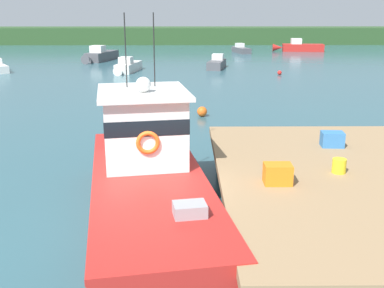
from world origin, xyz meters
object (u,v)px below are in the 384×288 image
at_px(moored_boat_far_left, 299,47).
at_px(mooring_buoy_spare_mooring, 202,112).
at_px(crate_single_by_cleat, 332,139).
at_px(crate_single_far, 278,174).
at_px(moored_boat_mid_harbor, 241,50).
at_px(mooring_buoy_outer, 280,73).
at_px(moored_boat_off_the_point, 217,63).
at_px(bait_bucket, 339,166).
at_px(main_fishing_boat, 147,177).
at_px(moored_boat_outer_mooring, 100,56).
at_px(moored_boat_near_channel, 127,67).

bearing_deg(moored_boat_far_left, mooring_buoy_spare_mooring, -110.08).
bearing_deg(crate_single_by_cleat, crate_single_far, -126.12).
xyz_separation_m(moored_boat_mid_harbor, mooring_buoy_outer, (0.87, -19.41, -0.22)).
bearing_deg(crate_single_by_cleat, moored_boat_off_the_point, 92.78).
xyz_separation_m(moored_boat_off_the_point, mooring_buoy_outer, (4.61, -4.53, -0.24)).
height_order(crate_single_far, moored_boat_mid_harbor, crate_single_far).
distance_m(bait_bucket, mooring_buoy_spare_mooring, 11.62).
distance_m(main_fishing_boat, bait_bucket, 4.53).
xyz_separation_m(bait_bucket, mooring_buoy_outer, (3.74, 25.86, -1.20)).
bearing_deg(mooring_buoy_spare_mooring, crate_single_by_cleat, -69.88).
height_order(moored_boat_outer_mooring, mooring_buoy_spare_mooring, moored_boat_outer_mooring).
distance_m(main_fishing_boat, moored_boat_off_the_point, 30.31).
bearing_deg(bait_bucket, moored_boat_outer_mooring, 108.58).
relative_size(mooring_buoy_spare_mooring, mooring_buoy_outer, 1.42).
bearing_deg(mooring_buoy_outer, main_fishing_boat, -107.87).
relative_size(moored_boat_near_channel, moored_boat_mid_harbor, 1.12).
bearing_deg(crate_single_by_cleat, main_fishing_boat, -159.75).
relative_size(crate_single_by_cleat, bait_bucket, 1.76).
bearing_deg(moored_boat_mid_harbor, main_fishing_boat, -99.30).
relative_size(moored_boat_near_channel, moored_boat_outer_mooring, 0.81).
distance_m(crate_single_by_cleat, moored_boat_near_channel, 27.11).
height_order(crate_single_far, moored_boat_far_left, crate_single_far).
bearing_deg(main_fishing_boat, moored_boat_far_left, 72.44).
bearing_deg(moored_boat_off_the_point, moored_boat_near_channel, -160.58).
bearing_deg(moored_boat_off_the_point, main_fishing_boat, -96.88).
distance_m(moored_boat_outer_mooring, mooring_buoy_outer, 19.09).
relative_size(moored_boat_near_channel, mooring_buoy_spare_mooring, 10.55).
height_order(main_fishing_boat, crate_single_far, main_fishing_boat).
distance_m(main_fishing_boat, crate_single_far, 3.12).
bearing_deg(crate_single_by_cleat, moored_boat_near_channel, 109.22).
height_order(bait_bucket, moored_boat_far_left, moored_boat_far_left).
relative_size(crate_single_far, mooring_buoy_spare_mooring, 1.26).
xyz_separation_m(moored_boat_far_left, moored_boat_near_channel, (-18.78, -19.53, -0.11)).
relative_size(crate_single_far, moored_boat_mid_harbor, 0.13).
xyz_separation_m(moored_boat_mid_harbor, moored_boat_outer_mooring, (-15.08, -8.94, 0.15)).
xyz_separation_m(main_fishing_boat, moored_boat_outer_mooring, (-7.71, 36.03, -0.48)).
distance_m(crate_single_by_cleat, mooring_buoy_spare_mooring, 9.72).
distance_m(moored_boat_near_channel, mooring_buoy_spare_mooring, 17.44).
bearing_deg(moored_boat_off_the_point, moored_boat_outer_mooring, 152.33).
xyz_separation_m(crate_single_far, mooring_buoy_spare_mooring, (-1.26, 11.89, -1.19)).
bearing_deg(mooring_buoy_outer, mooring_buoy_spare_mooring, -114.12).
bearing_deg(crate_single_far, moored_boat_far_left, 76.03).
relative_size(main_fishing_boat, crate_single_far, 16.61).
height_order(crate_single_far, mooring_buoy_outer, crate_single_far).
distance_m(moored_boat_off_the_point, moored_boat_far_left, 20.26).
xyz_separation_m(crate_single_by_cleat, moored_boat_near_channel, (-8.92, 25.58, -0.98)).
bearing_deg(moored_boat_near_channel, moored_boat_off_the_point, 19.42).
xyz_separation_m(main_fishing_boat, mooring_buoy_spare_mooring, (1.68, 10.91, -0.77)).
xyz_separation_m(main_fishing_boat, moored_boat_mid_harbor, (7.37, 44.97, -0.62)).
distance_m(moored_boat_outer_mooring, mooring_buoy_spare_mooring, 26.82).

